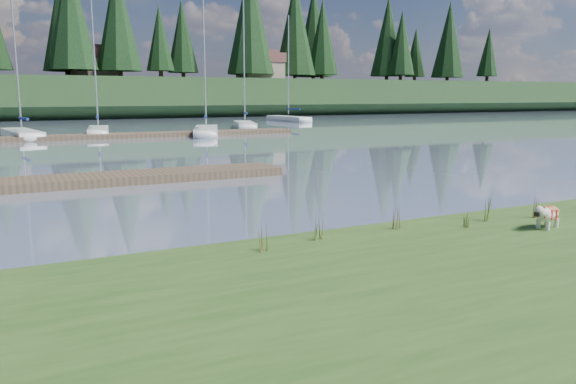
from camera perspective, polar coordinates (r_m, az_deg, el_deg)
ground at (r=41.46m, az=-19.28°, el=5.13°), size 200.00×200.00×0.00m
bank at (r=7.80m, az=18.78°, el=-12.22°), size 60.00×9.00×0.35m
ridge at (r=84.18m, az=-23.26°, el=8.73°), size 200.00×20.00×5.00m
bulldog at (r=12.56m, az=24.87°, el=-1.96°), size 0.85×0.46×0.50m
dock_near at (r=20.26m, az=-22.73°, el=0.91°), size 16.00×2.00×0.30m
dock_far at (r=41.75m, az=-16.56°, el=5.51°), size 26.00×2.20×0.30m
sailboat_bg_1 at (r=44.59m, az=-25.57°, el=5.44°), size 2.86×8.39×12.25m
sailboat_bg_2 at (r=45.63m, az=-18.68°, el=5.97°), size 2.53×7.36×10.94m
sailboat_bg_3 at (r=44.14m, az=-8.29°, el=6.26°), size 4.35×8.53×12.38m
sailboat_bg_4 at (r=52.11m, az=-4.46°, el=6.87°), size 3.77×7.85×11.45m
sailboat_bg_5 at (r=65.67m, az=-0.29°, el=7.52°), size 2.28×8.46×11.90m
weed_0 at (r=10.54m, az=3.14°, el=-3.57°), size 0.17×0.14×0.58m
weed_1 at (r=11.58m, az=10.97°, el=-2.57°), size 0.17×0.14×0.55m
weed_2 at (r=12.82m, az=19.45°, el=-1.55°), size 0.17×0.14×0.65m
weed_3 at (r=9.81m, az=-2.69°, el=-4.79°), size 0.17×0.14×0.50m
weed_4 at (r=12.04m, az=17.38°, el=-2.77°), size 0.17×0.14×0.35m
weed_5 at (r=13.53m, az=23.82°, el=-1.23°), size 0.17×0.14×0.66m
mud_lip at (r=11.18m, az=2.52°, el=-5.54°), size 60.00×0.50×0.14m
conifer_4 at (r=78.10m, az=-21.19°, el=16.64°), size 6.16×6.16×15.10m
conifer_5 at (r=83.87m, az=-12.91°, el=14.98°), size 3.96×3.96×10.35m
conifer_6 at (r=86.42m, az=-3.87°, el=17.15°), size 7.04×7.04×17.00m
conifer_7 at (r=95.09m, az=3.51°, el=15.39°), size 5.28×5.28×13.20m
conifer_8 at (r=98.93m, az=11.46°, el=14.61°), size 4.62×4.62×11.77m
conifer_9 at (r=109.66m, az=16.04°, el=14.66°), size 5.94×5.94×14.62m
house_1 at (r=82.89m, az=-19.17°, el=12.31°), size 6.30×5.30×4.65m
house_2 at (r=87.54m, az=-2.84°, el=12.68°), size 6.30×5.30×4.65m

